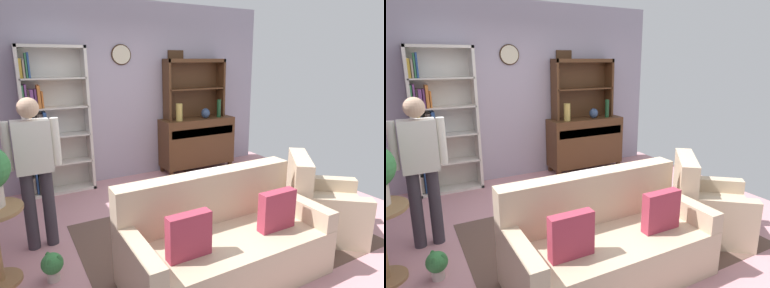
{
  "view_description": "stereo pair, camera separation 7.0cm",
  "coord_description": "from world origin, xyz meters",
  "views": [
    {
      "loc": [
        -1.76,
        -3.09,
        1.9
      ],
      "look_at": [
        0.1,
        0.2,
        0.95
      ],
      "focal_mm": 31.29,
      "sensor_mm": 36.0,
      "label": 1
    },
    {
      "loc": [
        -1.69,
        -3.12,
        1.9
      ],
      "look_at": [
        0.1,
        0.2,
        0.95
      ],
      "focal_mm": 31.29,
      "sensor_mm": 36.0,
      "label": 2
    }
  ],
  "objects": [
    {
      "name": "ground_plane",
      "position": [
        0.0,
        0.0,
        -0.01
      ],
      "size": [
        5.4,
        4.6,
        0.02
      ],
      "primitive_type": "cube",
      "color": "#C68C93"
    },
    {
      "name": "wall_back",
      "position": [
        0.0,
        2.13,
        1.4
      ],
      "size": [
        5.0,
        0.09,
        2.8
      ],
      "color": "#A399AD",
      "rests_on": "ground_plane"
    },
    {
      "name": "area_rug",
      "position": [
        0.2,
        -0.3,
        0.0
      ],
      "size": [
        2.97,
        2.09,
        0.01
      ],
      "primitive_type": "cube",
      "color": "brown",
      "rests_on": "ground_plane"
    },
    {
      "name": "bookshelf",
      "position": [
        -1.21,
        1.94,
        1.03
      ],
      "size": [
        0.9,
        0.3,
        2.1
      ],
      "color": "silver",
      "rests_on": "ground_plane"
    },
    {
      "name": "sideboard",
      "position": [
        1.14,
        1.86,
        0.51
      ],
      "size": [
        1.3,
        0.45,
        0.92
      ],
      "color": "#4C2D19",
      "rests_on": "ground_plane"
    },
    {
      "name": "sideboard_hutch",
      "position": [
        1.14,
        1.97,
        1.56
      ],
      "size": [
        1.1,
        0.26,
        1.0
      ],
      "color": "#4C2D19",
      "rests_on": "sideboard"
    },
    {
      "name": "vase_tall",
      "position": [
        0.75,
        1.78,
        1.06
      ],
      "size": [
        0.11,
        0.11,
        0.29
      ],
      "primitive_type": "cylinder",
      "color": "tan",
      "rests_on": "sideboard"
    },
    {
      "name": "vase_round",
      "position": [
        1.27,
        1.79,
        1.01
      ],
      "size": [
        0.15,
        0.15,
        0.17
      ],
      "primitive_type": "ellipsoid",
      "color": "#33476B",
      "rests_on": "sideboard"
    },
    {
      "name": "bottle_wine",
      "position": [
        1.53,
        1.77,
        1.08
      ],
      "size": [
        0.07,
        0.07,
        0.31
      ],
      "primitive_type": "cylinder",
      "color": "#194223",
      "rests_on": "sideboard"
    },
    {
      "name": "couch_floral",
      "position": [
        -0.2,
        -0.9,
        0.31
      ],
      "size": [
        1.8,
        0.86,
        0.9
      ],
      "color": "#C6AD8E",
      "rests_on": "ground_plane"
    },
    {
      "name": "armchair_floral",
      "position": [
        1.2,
        -0.79,
        0.29
      ],
      "size": [
        1.08,
        1.07,
        0.88
      ],
      "color": "#C6AD8E",
      "rests_on": "ground_plane"
    },
    {
      "name": "potted_plant_small",
      "position": [
        -1.56,
        -0.23,
        0.15
      ],
      "size": [
        0.19,
        0.19,
        0.26
      ],
      "color": "beige",
      "rests_on": "ground_plane"
    },
    {
      "name": "person_reading",
      "position": [
        -1.56,
        0.43,
        0.91
      ],
      "size": [
        0.52,
        0.2,
        1.56
      ],
      "color": "#38333D",
      "rests_on": "ground_plane"
    },
    {
      "name": "coffee_table",
      "position": [
        -0.27,
        -0.16,
        0.35
      ],
      "size": [
        0.8,
        0.5,
        0.42
      ],
      "color": "#4C2D19",
      "rests_on": "ground_plane"
    },
    {
      "name": "book_stack",
      "position": [
        -0.4,
        -0.11,
        0.45
      ],
      "size": [
        0.19,
        0.14,
        0.05
      ],
      "color": "gray",
      "rests_on": "coffee_table"
    }
  ]
}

